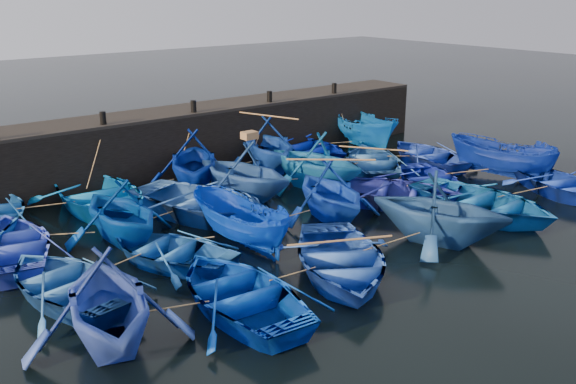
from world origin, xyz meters
TOP-DOWN VIEW (x-y plane):
  - ground at (0.00, 0.00)m, footprint 120.00×120.00m
  - quay_wall at (0.00, 10.50)m, footprint 26.00×2.50m
  - quay_top at (0.00, 10.50)m, footprint 26.00×2.50m
  - bollard_1 at (-4.00, 9.60)m, footprint 0.24×0.24m
  - bollard_2 at (0.00, 9.60)m, footprint 0.24×0.24m
  - bollard_3 at (4.00, 9.60)m, footprint 0.24×0.24m
  - bollard_4 at (8.00, 9.60)m, footprint 0.24×0.24m
  - boat_1 at (-5.31, 7.31)m, footprint 4.13×5.72m
  - boat_2 at (-1.28, 7.59)m, footprint 5.64×5.86m
  - boat_3 at (2.61, 7.83)m, footprint 5.23×5.61m
  - boat_4 at (4.98, 8.50)m, footprint 4.57×5.84m
  - boat_5 at (8.48, 7.81)m, footprint 3.11×5.29m
  - boat_6 at (-9.06, 4.87)m, footprint 4.43×5.48m
  - boat_7 at (-5.91, 4.12)m, footprint 3.62×4.16m
  - boat_8 at (-2.76, 4.39)m, footprint 5.78×6.78m
  - boat_9 at (-0.58, 5.14)m, footprint 4.67×5.14m
  - boat_10 at (2.52, 4.62)m, footprint 4.55×5.05m
  - boat_11 at (6.01, 4.87)m, footprint 5.59×5.96m
  - boat_12 at (8.77, 4.14)m, footprint 4.35×5.31m
  - boat_13 at (-8.69, 1.36)m, footprint 4.11×5.18m
  - boat_14 at (-5.56, 1.71)m, footprint 4.44×5.06m
  - boat_15 at (-3.26, 1.52)m, footprint 1.95×4.22m
  - boat_16 at (0.53, 1.56)m, footprint 4.39×4.79m
  - boat_17 at (3.37, 1.36)m, footprint 5.93×6.30m
  - boat_18 at (5.78, 1.47)m, footprint 4.78×5.33m
  - boat_19 at (9.52, 0.84)m, footprint 3.14×4.72m
  - boat_20 at (-8.77, -1.42)m, footprint 4.85×5.26m
  - boat_21 at (-5.55, -1.89)m, footprint 3.87×5.15m
  - boat_22 at (-2.30, -2.01)m, footprint 5.80×6.27m
  - boat_23 at (1.83, -2.09)m, footprint 5.16×5.48m
  - boat_24 at (4.90, -1.53)m, footprint 4.09×5.58m
  - boat_25 at (9.33, -1.97)m, footprint 4.57×5.32m
  - wooden_crate at (-0.28, 5.14)m, footprint 0.54×0.43m
  - mooring_ropes at (0.21, 4.83)m, footprint 17.59×11.83m
  - loose_oars at (1.71, 3.06)m, footprint 10.58×11.92m

SIDE VIEW (x-z plane):
  - ground at x=0.00m, z-range 0.00..0.00m
  - boat_14 at x=-5.56m, z-range 0.00..0.87m
  - boat_18 at x=5.78m, z-range 0.00..0.91m
  - boat_25 at x=9.33m, z-range 0.00..0.93m
  - boat_12 at x=8.77m, z-range 0.00..0.96m
  - boat_13 at x=-8.69m, z-range 0.00..0.97m
  - boat_6 at x=-9.06m, z-range 0.00..1.00m
  - boat_11 at x=6.01m, z-range 0.00..1.01m
  - boat_21 at x=-5.55m, z-range 0.00..1.01m
  - boat_22 at x=-2.30m, z-range 0.00..1.06m
  - boat_17 at x=3.37m, z-range 0.00..1.06m
  - boat_4 at x=4.98m, z-range 0.00..1.10m
  - boat_24 at x=4.90m, z-range 0.00..1.13m
  - boat_1 at x=-5.31m, z-range 0.00..1.18m
  - boat_8 at x=-2.76m, z-range 0.00..1.19m
  - boat_15 at x=-3.26m, z-range 0.00..1.58m
  - boat_19 at x=9.52m, z-range 0.00..1.71m
  - mooring_ropes at x=0.21m, z-range -0.19..1.91m
  - boat_5 at x=8.48m, z-range 0.00..1.92m
  - boat_16 at x=0.53m, z-range 0.00..2.13m
  - boat_7 at x=-5.91m, z-range 0.00..2.13m
  - boat_23 at x=1.83m, z-range 0.00..2.29m
  - boat_20 at x=-8.77m, z-range 0.00..2.30m
  - boat_9 at x=-0.58m, z-range 0.00..2.33m
  - boat_10 at x=2.52m, z-range 0.00..2.35m
  - boat_2 at x=-1.28m, z-range 0.00..2.37m
  - boat_3 at x=2.61m, z-range 0.00..2.39m
  - quay_wall at x=0.00m, z-range 0.00..2.50m
  - loose_oars at x=1.71m, z-range 0.95..2.40m
  - wooden_crate at x=-0.28m, z-range 2.33..2.60m
  - quay_top at x=0.00m, z-range 2.50..2.62m
  - bollard_1 at x=-4.00m, z-range 2.62..3.12m
  - bollard_2 at x=0.00m, z-range 2.62..3.12m
  - bollard_3 at x=4.00m, z-range 2.62..3.12m
  - bollard_4 at x=8.00m, z-range 2.62..3.12m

